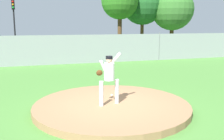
{
  "coord_description": "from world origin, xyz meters",
  "views": [
    {
      "loc": [
        -2.36,
        -7.65,
        2.71
      ],
      "look_at": [
        0.55,
        1.77,
        0.95
      ],
      "focal_mm": 41.66,
      "sensor_mm": 36.0,
      "label": 1
    }
  ],
  "objects_px": {
    "parked_car_navy": "(117,45)",
    "traffic_light_near": "(14,17)",
    "parked_car_burgundy": "(184,43)",
    "parked_car_red": "(70,46)",
    "pitcher_youth": "(109,75)",
    "traffic_cone_orange": "(160,49)",
    "baseball": "(112,95)",
    "parked_car_slate": "(37,47)"
  },
  "relations": [
    {
      "from": "baseball",
      "to": "parked_car_burgundy",
      "type": "bearing_deg",
      "value": 49.75
    },
    {
      "from": "parked_car_navy",
      "to": "traffic_cone_orange",
      "type": "xyz_separation_m",
      "value": [
        4.57,
        0.48,
        -0.53
      ]
    },
    {
      "from": "parked_car_burgundy",
      "to": "parked_car_navy",
      "type": "relative_size",
      "value": 1.09
    },
    {
      "from": "baseball",
      "to": "parked_car_navy",
      "type": "distance_m",
      "value": 14.79
    },
    {
      "from": "parked_car_red",
      "to": "traffic_cone_orange",
      "type": "xyz_separation_m",
      "value": [
        8.77,
        0.27,
        -0.54
      ]
    },
    {
      "from": "pitcher_youth",
      "to": "parked_car_navy",
      "type": "distance_m",
      "value": 15.72
    },
    {
      "from": "parked_car_burgundy",
      "to": "parked_car_navy",
      "type": "xyz_separation_m",
      "value": [
        -6.93,
        0.12,
        -0.02
      ]
    },
    {
      "from": "parked_car_navy",
      "to": "parked_car_red",
      "type": "bearing_deg",
      "value": 177.19
    },
    {
      "from": "pitcher_youth",
      "to": "baseball",
      "type": "height_order",
      "value": "pitcher_youth"
    },
    {
      "from": "parked_car_burgundy",
      "to": "traffic_light_near",
      "type": "height_order",
      "value": "traffic_light_near"
    },
    {
      "from": "parked_car_red",
      "to": "traffic_cone_orange",
      "type": "bearing_deg",
      "value": 1.77
    },
    {
      "from": "baseball",
      "to": "traffic_cone_orange",
      "type": "height_order",
      "value": "traffic_cone_orange"
    },
    {
      "from": "parked_car_red",
      "to": "parked_car_navy",
      "type": "bearing_deg",
      "value": -2.81
    },
    {
      "from": "parked_car_burgundy",
      "to": "traffic_cone_orange",
      "type": "bearing_deg",
      "value": 165.77
    },
    {
      "from": "parked_car_navy",
      "to": "traffic_light_near",
      "type": "distance_m",
      "value": 10.2
    },
    {
      "from": "pitcher_youth",
      "to": "baseball",
      "type": "relative_size",
      "value": 22.14
    },
    {
      "from": "parked_car_burgundy",
      "to": "parked_car_slate",
      "type": "distance_m",
      "value": 13.92
    },
    {
      "from": "pitcher_youth",
      "to": "traffic_cone_orange",
      "type": "distance_m",
      "value": 18.18
    },
    {
      "from": "baseball",
      "to": "parked_car_slate",
      "type": "height_order",
      "value": "parked_car_slate"
    },
    {
      "from": "parked_car_burgundy",
      "to": "parked_car_red",
      "type": "relative_size",
      "value": 1.12
    },
    {
      "from": "parked_car_navy",
      "to": "pitcher_youth",
      "type": "bearing_deg",
      "value": -109.17
    },
    {
      "from": "parked_car_slate",
      "to": "parked_car_red",
      "type": "xyz_separation_m",
      "value": [
        2.79,
        0.25,
        -0.01
      ]
    },
    {
      "from": "parked_car_burgundy",
      "to": "traffic_cone_orange",
      "type": "relative_size",
      "value": 8.73
    },
    {
      "from": "parked_car_burgundy",
      "to": "parked_car_red",
      "type": "distance_m",
      "value": 11.13
    },
    {
      "from": "traffic_light_near",
      "to": "parked_car_burgundy",
      "type": "bearing_deg",
      "value": -15.62
    },
    {
      "from": "pitcher_youth",
      "to": "parked_car_red",
      "type": "height_order",
      "value": "pitcher_youth"
    },
    {
      "from": "parked_car_navy",
      "to": "traffic_cone_orange",
      "type": "distance_m",
      "value": 4.63
    },
    {
      "from": "parked_car_burgundy",
      "to": "parked_car_red",
      "type": "xyz_separation_m",
      "value": [
        -11.12,
        0.33,
        -0.01
      ]
    },
    {
      "from": "baseball",
      "to": "traffic_light_near",
      "type": "distance_m",
      "value": 18.99
    },
    {
      "from": "parked_car_navy",
      "to": "traffic_light_near",
      "type": "xyz_separation_m",
      "value": [
        -8.89,
        4.3,
        2.57
      ]
    },
    {
      "from": "parked_car_navy",
      "to": "traffic_light_near",
      "type": "relative_size",
      "value": 0.89
    },
    {
      "from": "baseball",
      "to": "parked_car_slate",
      "type": "distance_m",
      "value": 14.11
    },
    {
      "from": "traffic_light_near",
      "to": "pitcher_youth",
      "type": "bearing_deg",
      "value": -78.99
    },
    {
      "from": "parked_car_red",
      "to": "traffic_cone_orange",
      "type": "relative_size",
      "value": 7.77
    },
    {
      "from": "baseball",
      "to": "parked_car_red",
      "type": "relative_size",
      "value": 0.02
    },
    {
      "from": "baseball",
      "to": "parked_car_burgundy",
      "type": "distance_m",
      "value": 18.16
    },
    {
      "from": "pitcher_youth",
      "to": "parked_car_slate",
      "type": "distance_m",
      "value": 14.92
    },
    {
      "from": "parked_car_burgundy",
      "to": "traffic_light_near",
      "type": "distance_m",
      "value": 16.62
    },
    {
      "from": "parked_car_slate",
      "to": "traffic_light_near",
      "type": "relative_size",
      "value": 0.86
    },
    {
      "from": "traffic_cone_orange",
      "to": "traffic_light_near",
      "type": "bearing_deg",
      "value": 164.13
    },
    {
      "from": "pitcher_youth",
      "to": "parked_car_burgundy",
      "type": "xyz_separation_m",
      "value": [
        12.09,
        14.73,
        -0.34
      ]
    },
    {
      "from": "parked_car_slate",
      "to": "pitcher_youth",
      "type": "bearing_deg",
      "value": -82.99
    }
  ]
}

